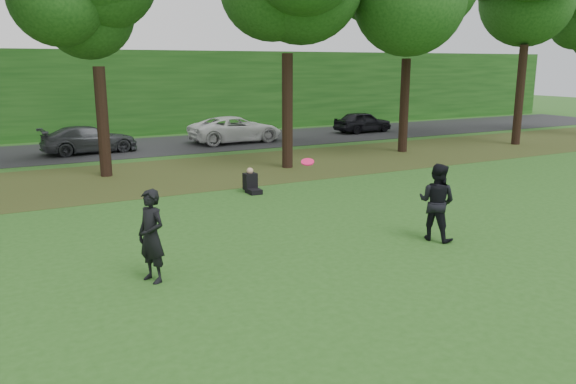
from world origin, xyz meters
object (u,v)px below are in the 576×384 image
object	(u,v)px
player_right	(437,202)
seated_person	(251,183)
frisbee	(308,162)
player_left	(151,236)

from	to	relation	value
player_right	seated_person	xyz separation A→B (m)	(-1.87, 6.82, -0.63)
player_right	frisbee	distance (m)	3.86
frisbee	player_left	bearing A→B (deg)	169.43
player_right	seated_person	bearing A→B (deg)	-10.23
frisbee	seated_person	world-z (taller)	frisbee
player_right	frisbee	world-z (taller)	frisbee
player_left	frisbee	distance (m)	3.47
player_left	player_right	size ratio (longest dim) A/B	0.98
player_left	player_right	world-z (taller)	player_right
player_right	player_left	bearing A→B (deg)	59.99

